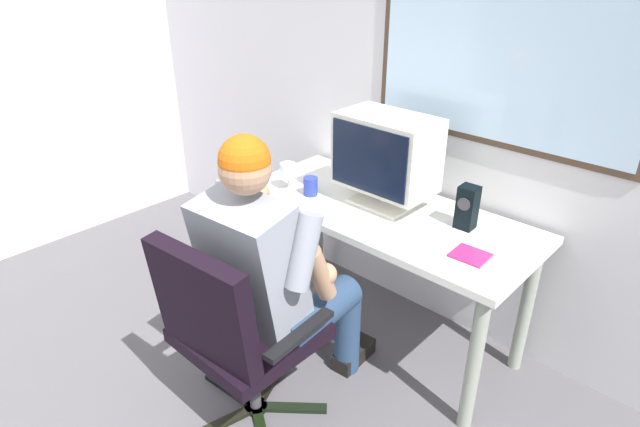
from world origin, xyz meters
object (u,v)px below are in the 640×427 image
office_chair (231,327)px  coffee_mug (311,186)px  desk (383,229)px  crt_monitor (386,154)px  wine_glass (288,171)px  cd_case (470,255)px  desk_speaker (467,207)px  person_seated (274,270)px

office_chair → coffee_mug: office_chair is taller
office_chair → coffee_mug: bearing=112.0°
desk → office_chair: size_ratio=1.59×
crt_monitor → wine_glass: crt_monitor is taller
crt_monitor → cd_case: (0.54, -0.15, -0.25)m
cd_case → coffee_mug: bearing=-179.1°
office_chair → crt_monitor: 1.03m
office_chair → cd_case: office_chair is taller
office_chair → desk_speaker: bearing=66.9°
wine_glass → coffee_mug: 0.14m
office_chair → desk: bearing=86.3°
crt_monitor → wine_glass: size_ratio=3.25×
desk → coffee_mug: bearing=-162.7°
cd_case → person_seated: bearing=-137.1°
person_seated → cd_case: 0.79m
office_chair → desk_speaker: 1.11m
office_chair → cd_case: (0.56, 0.78, 0.20)m
crt_monitor → desk_speaker: crt_monitor is taller
desk → wine_glass: 0.55m
person_seated → cd_case: person_seated is taller
office_chair → wine_glass: size_ratio=6.53×
desk_speaker → cd_case: (0.14, -0.20, -0.09)m
coffee_mug → desk_speaker: bearing=16.4°
cd_case → coffee_mug: coffee_mug is taller
office_chair → crt_monitor: crt_monitor is taller
desk_speaker → cd_case: size_ratio=1.34×
person_seated → cd_case: bearing=42.9°
office_chair → crt_monitor: (0.02, 0.93, 0.45)m
cd_case → desk: bearing=168.6°
desk → person_seated: person_seated is taller
wine_glass → crt_monitor: bearing=22.2°
crt_monitor → cd_case: size_ratio=3.07×
desk → desk_speaker: size_ratio=7.32×
desk → crt_monitor: crt_monitor is taller
wine_glass → desk: bearing=15.8°
wine_glass → cd_case: size_ratio=0.95×
desk → cd_case: bearing=-11.4°
crt_monitor → coffee_mug: (-0.33, -0.16, -0.21)m
office_chair → crt_monitor: size_ratio=2.01×
cd_case → coffee_mug: (-0.87, -0.01, 0.04)m
crt_monitor → wine_glass: 0.52m
wine_glass → desk_speaker: (0.86, 0.24, 0.00)m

